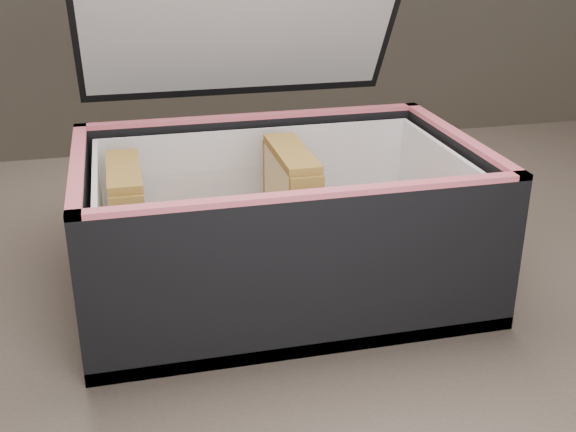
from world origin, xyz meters
name	(u,v)px	position (x,y,z in m)	size (l,w,h in m)	color
kitchen_table	(302,350)	(0.00, 0.00, 0.66)	(1.20, 0.80, 0.75)	brown
lunch_bag	(278,211)	(-0.03, -0.03, 0.82)	(0.33, 0.34, 0.31)	black
plastic_tub	(213,238)	(-0.09, -0.03, 0.80)	(0.18, 0.13, 0.08)	white
sandwich_left	(129,227)	(-0.16, -0.03, 0.82)	(0.03, 0.09, 0.11)	beige
sandwich_right	(291,209)	(-0.02, -0.03, 0.82)	(0.03, 0.10, 0.11)	beige
carrot_sticks	(213,258)	(-0.09, -0.03, 0.78)	(0.04, 0.15, 0.03)	#EC3E00
paper_napkin	(381,259)	(0.06, -0.03, 0.77)	(0.07, 0.07, 0.01)	white
red_apple	(388,227)	(0.07, -0.04, 0.80)	(0.08, 0.08, 0.07)	#840207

